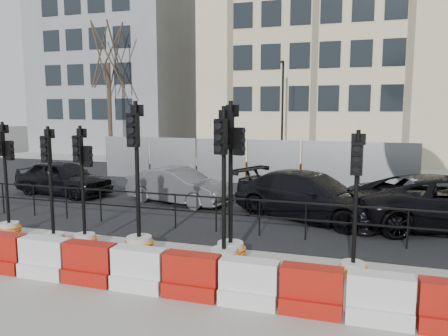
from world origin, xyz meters
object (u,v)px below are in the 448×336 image
(traffic_signal_h, at_px, (354,250))
(car_c, at_px, (311,196))
(traffic_signal_d, at_px, (84,220))
(car_a, at_px, (63,178))

(traffic_signal_h, height_order, car_c, traffic_signal_h)
(traffic_signal_d, xyz_separation_m, car_c, (4.84, 4.51, 0.01))
(traffic_signal_h, bearing_deg, car_a, 158.42)
(traffic_signal_h, xyz_separation_m, car_c, (-1.35, 4.57, 0.11))
(traffic_signal_d, xyz_separation_m, car_a, (-4.76, 5.38, -0.02))
(traffic_signal_h, distance_m, car_c, 4.77)
(car_a, height_order, car_c, car_c)
(car_a, distance_m, car_c, 9.64)
(car_c, bearing_deg, traffic_signal_h, -139.82)
(car_a, bearing_deg, traffic_signal_d, -129.97)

